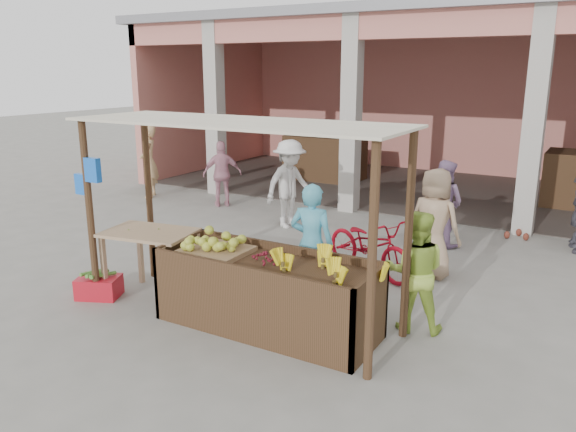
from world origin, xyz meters
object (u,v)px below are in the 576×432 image
Objects in this scene: vendor_blue at (312,240)px; side_table at (150,242)px; red_crate at (99,287)px; vendor_green at (416,268)px; motorcycle at (370,244)px; fruit_stall at (267,296)px.

side_table is at bearing 17.31° from vendor_blue.
vendor_green is (3.91, 1.18, 0.61)m from red_crate.
red_crate is at bearing 17.69° from vendor_blue.
red_crate is at bearing 157.10° from motorcycle.
vendor_blue is 1.39m from motorcycle.
vendor_blue is at bearing -167.93° from motorcycle.
red_crate is (-2.43, -0.35, -0.26)m from fruit_stall.
motorcycle is at bearing -68.18° from vendor_green.
vendor_blue reaches higher than motorcycle.
fruit_stall is 1.55× the size of vendor_blue.
side_table is 0.83× the size of vendor_green.
motorcycle reaches higher than red_crate.
vendor_blue is (1.87, 0.96, 0.06)m from side_table.
vendor_green is at bearing -118.00° from motorcycle.
vendor_green is (3.28, 0.83, -0.03)m from side_table.
side_table is 2.10m from vendor_blue.
fruit_stall reaches higher than red_crate.
side_table is at bearing 4.54° from red_crate.
side_table reaches higher than red_crate.
fruit_stall is 2.46m from red_crate.
motorcycle is (-1.14, 1.44, -0.29)m from vendor_green.
vendor_blue is 1.12× the size of vendor_green.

